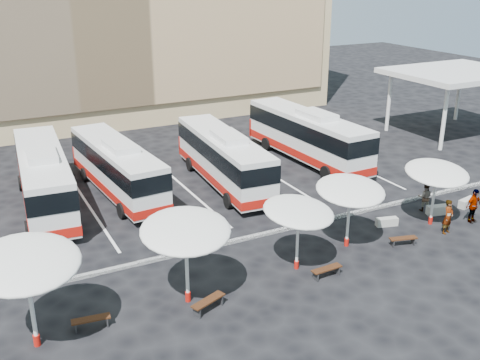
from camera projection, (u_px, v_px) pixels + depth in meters
name	position (u px, v px, depth m)	size (l,w,h in m)	color
ground	(250.00, 244.00, 27.79)	(120.00, 120.00, 0.00)	black
service_canopy	(456.00, 74.00, 44.66)	(10.00, 8.00, 5.20)	silver
curb_divider	(245.00, 238.00, 28.18)	(34.00, 0.25, 0.15)	black
bay_lines	(188.00, 190.00, 34.44)	(24.15, 12.00, 0.01)	white
bus_0	(44.00, 176.00, 31.44)	(3.32, 11.64, 3.65)	silver
bus_1	(117.00, 166.00, 33.41)	(3.10, 10.93, 3.43)	silver
bus_2	(223.00, 157.00, 34.88)	(3.17, 11.27, 3.53)	silver
bus_3	(307.00, 134.00, 39.18)	(3.05, 11.84, 3.73)	silver
sunshade_0	(25.00, 263.00, 19.13)	(4.19, 4.23, 3.96)	silver
sunshade_1	(186.00, 231.00, 21.89)	(4.23, 4.26, 3.75)	silver
sunshade_2	(299.00, 212.00, 24.53)	(4.18, 4.21, 3.30)	silver
sunshade_3	(350.00, 190.00, 26.57)	(3.82, 3.86, 3.44)	silver
sunshade_4	(437.00, 173.00, 28.95)	(3.94, 3.97, 3.40)	silver
wood_bench_0	(91.00, 321.00, 21.16)	(1.48, 0.57, 0.44)	black
wood_bench_1	(208.00, 302.00, 22.27)	(1.61, 0.95, 0.48)	black
wood_bench_2	(327.00, 270.00, 24.69)	(1.48, 0.45, 0.45)	black
wood_bench_3	(403.00, 239.00, 27.52)	(1.43, 0.72, 0.42)	black
conc_bench_0	(387.00, 222.00, 29.68)	(1.16, 0.39, 0.43)	gray
conc_bench_1	(439.00, 210.00, 31.06)	(1.34, 0.45, 0.50)	gray
conc_bench_2	(467.00, 203.00, 32.07)	(1.26, 0.42, 0.47)	gray
passenger_0	(448.00, 217.00, 28.63)	(0.67, 0.44, 1.83)	black
passenger_1	(425.00, 197.00, 31.31)	(0.79, 0.62, 1.62)	black
passenger_2	(473.00, 206.00, 29.85)	(1.11, 0.46, 1.89)	black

